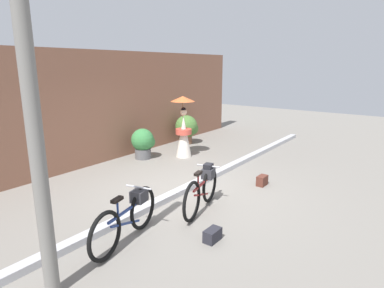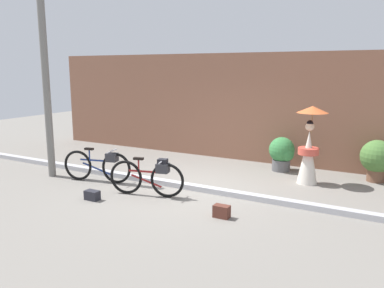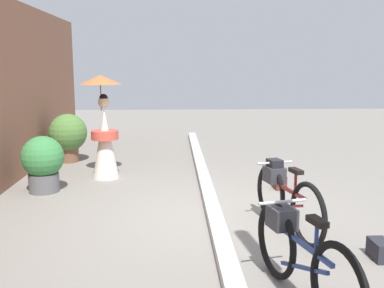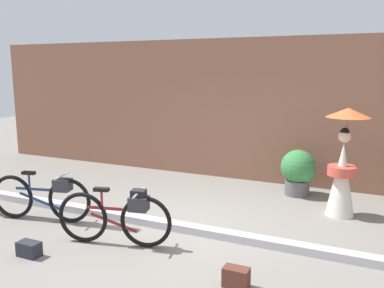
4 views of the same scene
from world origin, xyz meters
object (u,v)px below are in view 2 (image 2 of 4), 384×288
Objects in this scene: bicycle_far_side at (99,165)px; person_with_parasol at (309,147)px; bicycle_near_officer at (149,176)px; utility_pole at (46,82)px; backpack_on_pavement at (222,211)px; backpack_spare at (92,195)px; potted_plant_small at (378,159)px; potted_plant_by_door at (282,153)px.

bicycle_far_side is 5.07m from person_with_parasol.
utility_pole reaches higher than bicycle_near_officer.
backpack_on_pavement is 0.06× the size of utility_pole.
person_with_parasol is 3.25m from backpack_on_pavement.
backpack_spare is (0.80, -1.11, -0.31)m from bicycle_far_side.
backpack_on_pavement is at bearing -10.84° from bicycle_far_side.
utility_pole reaches higher than backpack_spare.
potted_plant_small is 0.21× the size of utility_pole.
person_with_parasol is 1.81× the size of potted_plant_small.
utility_pole is (-2.23, 0.93, 2.29)m from backpack_spare.
potted_plant_by_door is at bearing 135.86° from person_with_parasol.
potted_plant_small reaches higher than backpack_on_pavement.
potted_plant_small is (5.93, 3.30, 0.16)m from bicycle_far_side.
bicycle_near_officer is 1.82× the size of potted_plant_by_door.
potted_plant_by_door is 2.93× the size of backpack_spare.
backpack_spare is at bearing -137.57° from bicycle_near_officer.
potted_plant_small reaches higher than potted_plant_by_door.
backpack_on_pavement is at bearing -5.77° from utility_pole.
bicycle_near_officer is 1.97m from backpack_on_pavement.
bicycle_far_side is 1.40m from backpack_spare.
potted_plant_by_door is (1.90, 3.48, 0.06)m from bicycle_near_officer.
utility_pole reaches higher than person_with_parasol.
potted_plant_by_door is at bearing 56.93° from backpack_spare.
bicycle_near_officer is 3.69m from utility_pole.
bicycle_near_officer is 0.35× the size of utility_pole.
bicycle_near_officer is 1.72m from bicycle_far_side.
backpack_on_pavement is at bearing -11.85° from bicycle_near_officer.
potted_plant_small is 3.42× the size of backpack_on_pavement.
backpack_on_pavement is at bearing 8.49° from backpack_spare.
utility_pole is at bearing 157.42° from backpack_spare.
bicycle_far_side is at bearing -152.41° from person_with_parasol.
person_with_parasol is (4.47, 2.34, 0.48)m from bicycle_far_side.
bicycle_far_side is at bearing 7.20° from utility_pole.
person_with_parasol is 5.10m from backpack_spare.
person_with_parasol is 5.94× the size of backpack_spare.
backpack_on_pavement is at bearing -106.13° from person_with_parasol.
bicycle_far_side is at bearing -150.88° from potted_plant_small.
bicycle_far_side reaches higher than backpack_spare.
bicycle_far_side is 0.37× the size of utility_pole.
bicycle_near_officer is 1.63× the size of potted_plant_small.
backpack_on_pavement is at bearing -89.96° from potted_plant_by_door.
bicycle_near_officer is 1.26m from backpack_spare.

